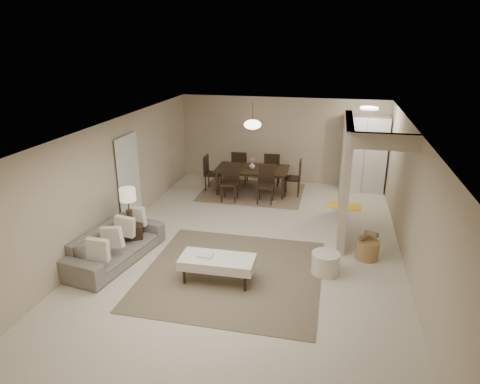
% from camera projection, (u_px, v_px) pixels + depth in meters
% --- Properties ---
extents(floor, '(9.00, 9.00, 0.00)m').
position_uv_depth(floor, '(251.00, 247.00, 8.88)').
color(floor, beige).
rests_on(floor, ground).
extents(ceiling, '(9.00, 9.00, 0.00)m').
position_uv_depth(ceiling, '(253.00, 127.00, 8.03)').
color(ceiling, white).
rests_on(ceiling, back_wall).
extents(back_wall, '(6.00, 0.00, 6.00)m').
position_uv_depth(back_wall, '(281.00, 140.00, 12.59)').
color(back_wall, '#C1AC92').
rests_on(back_wall, floor).
extents(left_wall, '(0.00, 9.00, 9.00)m').
position_uv_depth(left_wall, '(113.00, 180.00, 9.08)').
color(left_wall, '#C1AC92').
rests_on(left_wall, floor).
extents(right_wall, '(0.00, 9.00, 9.00)m').
position_uv_depth(right_wall, '(412.00, 202.00, 7.84)').
color(right_wall, '#C1AC92').
rests_on(right_wall, floor).
extents(partition, '(0.15, 2.50, 2.50)m').
position_uv_depth(partition, '(345.00, 177.00, 9.23)').
color(partition, '#C1AC92').
rests_on(partition, floor).
extents(doorway, '(0.04, 0.90, 2.04)m').
position_uv_depth(doorway, '(129.00, 181.00, 9.70)').
color(doorway, black).
rests_on(doorway, floor).
extents(pantry_cabinet, '(1.20, 0.55, 2.10)m').
position_uv_depth(pantry_cabinet, '(364.00, 154.00, 11.85)').
color(pantry_cabinet, white).
rests_on(pantry_cabinet, floor).
extents(flush_light, '(0.44, 0.44, 0.05)m').
position_uv_depth(flush_light, '(369.00, 108.00, 10.51)').
color(flush_light, white).
rests_on(flush_light, ceiling).
extents(living_rug, '(3.20, 3.20, 0.01)m').
position_uv_depth(living_rug, '(232.00, 273.00, 7.86)').
color(living_rug, brown).
rests_on(living_rug, floor).
extents(sofa, '(2.32, 1.21, 0.64)m').
position_uv_depth(sofa, '(115.00, 245.00, 8.23)').
color(sofa, slate).
rests_on(sofa, floor).
extents(ottoman_bench, '(1.32, 0.62, 0.47)m').
position_uv_depth(ottoman_bench, '(217.00, 262.00, 7.50)').
color(ottoman_bench, silver).
rests_on(ottoman_bench, living_rug).
extents(side_table, '(0.63, 0.63, 0.53)m').
position_uv_depth(side_table, '(131.00, 236.00, 8.77)').
color(side_table, black).
rests_on(side_table, floor).
extents(table_lamp, '(0.32, 0.32, 0.76)m').
position_uv_depth(table_lamp, '(128.00, 198.00, 8.48)').
color(table_lamp, '#46361E').
rests_on(table_lamp, side_table).
extents(round_pouf, '(0.52, 0.52, 0.40)m').
position_uv_depth(round_pouf, '(325.00, 263.00, 7.81)').
color(round_pouf, silver).
rests_on(round_pouf, floor).
extents(wicker_basket, '(0.54, 0.54, 0.37)m').
position_uv_depth(wicker_basket, '(367.00, 250.00, 8.34)').
color(wicker_basket, olive).
rests_on(wicker_basket, floor).
extents(dining_rug, '(2.80, 2.10, 0.01)m').
position_uv_depth(dining_rug, '(252.00, 192.00, 12.01)').
color(dining_rug, '#816E50').
rests_on(dining_rug, floor).
extents(dining_table, '(2.02, 1.17, 0.70)m').
position_uv_depth(dining_table, '(252.00, 181.00, 11.89)').
color(dining_table, black).
rests_on(dining_table, dining_rug).
extents(dining_chairs, '(2.68, 1.97, 1.00)m').
position_uv_depth(dining_chairs, '(252.00, 175.00, 11.84)').
color(dining_chairs, black).
rests_on(dining_chairs, dining_rug).
extents(vase, '(0.17, 0.17, 0.17)m').
position_uv_depth(vase, '(252.00, 166.00, 11.74)').
color(vase, silver).
rests_on(vase, dining_table).
extents(yellow_mat, '(0.90, 0.58, 0.01)m').
position_uv_depth(yellow_mat, '(344.00, 206.00, 11.02)').
color(yellow_mat, yellow).
rests_on(yellow_mat, floor).
extents(pendant_light, '(0.46, 0.46, 0.71)m').
position_uv_depth(pendant_light, '(253.00, 124.00, 11.36)').
color(pendant_light, '#46361E').
rests_on(pendant_light, ceiling).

